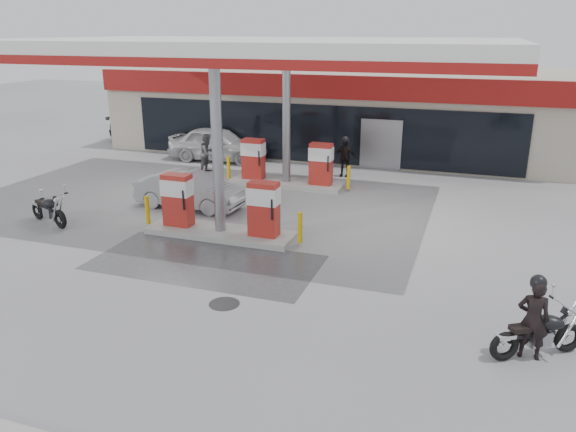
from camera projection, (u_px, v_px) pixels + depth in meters
name	position (u px, v px, depth m)	size (l,w,h in m)	color
ground	(189.00, 260.00, 15.06)	(90.00, 90.00, 0.00)	gray
wet_patch	(205.00, 262.00, 14.91)	(6.00, 3.00, 0.00)	#4C4C4F
drain_cover	(224.00, 304.00, 12.65)	(0.70, 0.70, 0.01)	#38383A
store_building	(338.00, 109.00, 28.71)	(22.00, 8.22, 4.00)	#B1A994
canopy	(255.00, 50.00, 17.88)	(16.00, 10.02, 5.51)	silver
pump_island_near	(220.00, 213.00, 16.63)	(5.14, 1.30, 1.78)	#9E9E99
pump_island_far	(286.00, 168.00, 22.01)	(5.14, 1.30, 1.78)	#9E9E99
main_motorcycle	(539.00, 335.00, 10.51)	(1.74, 1.16, 1.01)	black
biker_main	(533.00, 319.00, 10.36)	(0.58, 0.38, 1.59)	black
parked_motorcycle	(49.00, 210.00, 17.71)	(1.93, 1.05, 1.04)	black
sedan_white	(218.00, 144.00, 26.26)	(1.86, 4.61, 1.57)	#BBBBBD
attendant	(207.00, 153.00, 24.09)	(0.80, 0.63, 1.65)	#504F54
hatchback_silver	(190.00, 190.00, 19.32)	(1.33, 3.82, 1.26)	#93969A
parked_car_left	(148.00, 130.00, 30.37)	(1.92, 4.73, 1.37)	black
parked_car_right	(422.00, 150.00, 25.87)	(2.03, 4.40, 1.22)	black
biker_walking	(345.00, 158.00, 23.39)	(0.94, 0.39, 1.60)	black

